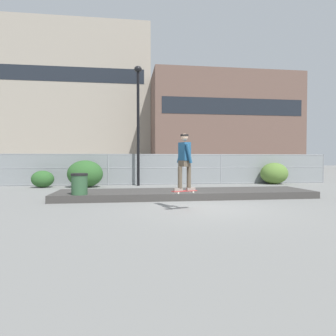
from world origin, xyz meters
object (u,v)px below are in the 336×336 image
Objects in this scene: skater at (184,159)px; shrub_right at (274,173)px; shrub_left at (43,179)px; trash_bin at (79,188)px; skateboard at (184,191)px; parked_car_near at (101,169)px; street_lamp at (138,112)px; shrub_center at (85,174)px; parked_car_mid at (177,169)px.

shrub_right is at bearing 49.62° from skater.
trash_bin reaches higher than shrub_left.
parked_car_near is at bearing 105.54° from skateboard.
trash_bin is (-2.32, -6.38, -3.75)m from street_lamp.
shrub_center is at bearing 116.68° from skateboard.
skateboard is at bearing -82.84° from street_lamp.
parked_car_mid is 2.61× the size of shrub_right.
skater is at bearing -74.46° from parked_car_near.
shrub_center is at bearing -167.93° from street_lamp.
shrub_left is at bearing 127.61° from skater.
shrub_center is at bearing -4.89° from shrub_left.
skateboard is at bearing -63.32° from shrub_center.
street_lamp is 6.68× the size of trash_bin.
skateboard is 10.24m from shrub_left.
skater reaches higher than shrub_right.
shrub_right is (5.41, -4.24, -0.18)m from parked_car_mid.
parked_car_mid is (2.95, 4.27, -3.43)m from street_lamp.
parked_car_mid is at bearing 81.66° from skateboard.
parked_car_mid reaches higher than skateboard.
skateboard is at bearing -98.34° from parked_car_mid.
skater reaches higher than parked_car_near.
street_lamp is at bearing 97.16° from skater.
shrub_right is (10.87, -4.30, -0.18)m from parked_car_near.
shrub_right is at bearing -38.04° from parked_car_mid.
street_lamp is (-1.07, 8.54, 2.72)m from skater.
street_lamp reaches higher than skateboard.
trash_bin is at bearing -149.00° from shrub_right.
shrub_left is (-5.18, -0.43, -3.81)m from street_lamp.
street_lamp is at bearing -124.64° from parked_car_mid.
shrub_right is (8.36, 0.04, -3.61)m from street_lamp.
parked_car_mid reaches higher than trash_bin.
skater is 11.29m from shrub_right.
skateboard is at bearing -52.39° from shrub_left.
shrub_right reaches higher than trash_bin.
skateboard is 0.48× the size of skater.
shrub_right is at bearing 0.24° from street_lamp.
shrub_center is at bearing -94.60° from parked_car_near.
skateboard is 0.80× the size of trash_bin.
shrub_left is (-6.25, 8.11, -1.09)m from skater.
street_lamp is at bearing 4.72° from shrub_left.
skateboard is at bearing 26.57° from skater.
street_lamp is at bearing 70.04° from trash_bin.
parked_car_near is 2.36× the size of shrub_center.
shrub_left is at bearing -178.04° from shrub_right.
skater is 1.00× the size of shrub_right.
parked_car_near is at bearing 60.77° from shrub_left.
shrub_center is at bearing 116.68° from skater.
street_lamp reaches higher than shrub_right.
street_lamp is at bearing -179.76° from shrub_right.
parked_car_mid is 11.89m from trash_bin.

